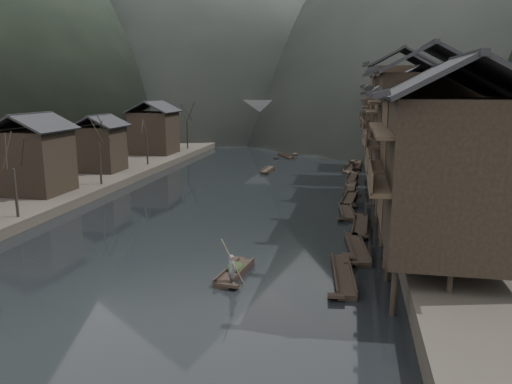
# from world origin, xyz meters

# --- Properties ---
(water) EXTENTS (300.00, 300.00, 0.00)m
(water) POSITION_xyz_m (0.00, 0.00, 0.00)
(water) COLOR black
(water) RESTS_ON ground
(left_bank) EXTENTS (40.00, 200.00, 1.20)m
(left_bank) POSITION_xyz_m (-35.00, 40.00, 0.60)
(left_bank) COLOR #2D2823
(left_bank) RESTS_ON ground
(stilt_houses) EXTENTS (9.00, 67.60, 16.74)m
(stilt_houses) POSITION_xyz_m (17.28, 19.29, 9.05)
(stilt_houses) COLOR black
(stilt_houses) RESTS_ON ground
(left_houses) EXTENTS (8.10, 53.20, 8.73)m
(left_houses) POSITION_xyz_m (-20.50, 20.12, 5.66)
(left_houses) COLOR black
(left_houses) RESTS_ON left_bank
(bare_trees) EXTENTS (3.52, 61.19, 7.04)m
(bare_trees) POSITION_xyz_m (-17.00, 20.27, 6.09)
(bare_trees) COLOR black
(bare_trees) RESTS_ON left_bank
(moored_sampans) EXTENTS (2.84, 60.39, 0.47)m
(moored_sampans) POSITION_xyz_m (11.95, 21.08, 0.20)
(moored_sampans) COLOR black
(moored_sampans) RESTS_ON water
(midriver_boats) EXTENTS (8.77, 39.56, 0.45)m
(midriver_boats) POSITION_xyz_m (-0.11, 53.16, 0.20)
(midriver_boats) COLOR black
(midriver_boats) RESTS_ON water
(stone_bridge) EXTENTS (40.00, 6.00, 9.00)m
(stone_bridge) POSITION_xyz_m (-0.00, 72.00, 5.11)
(stone_bridge) COLOR #4C4C4F
(stone_bridge) RESTS_ON ground
(hero_sampan) EXTENTS (1.71, 5.23, 0.44)m
(hero_sampan) POSITION_xyz_m (4.66, -6.44, 0.20)
(hero_sampan) COLOR black
(hero_sampan) RESTS_ON water
(cargo_heap) EXTENTS (1.14, 1.49, 0.68)m
(cargo_heap) POSITION_xyz_m (4.62, -6.21, 0.78)
(cargo_heap) COLOR black
(cargo_heap) RESTS_ON hero_sampan
(boatman) EXTENTS (0.78, 0.76, 1.81)m
(boatman) POSITION_xyz_m (4.90, -8.23, 1.34)
(boatman) COLOR #545456
(boatman) RESTS_ON hero_sampan
(bamboo_pole) EXTENTS (1.17, 1.96, 3.91)m
(bamboo_pole) POSITION_xyz_m (5.10, -8.23, 4.20)
(bamboo_pole) COLOR #8C7A51
(bamboo_pole) RESTS_ON boatman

